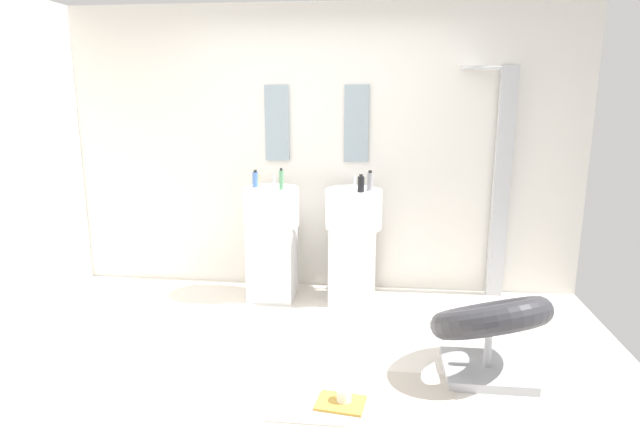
% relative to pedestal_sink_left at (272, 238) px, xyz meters
% --- Properties ---
extents(ground_plane, '(4.80, 3.60, 0.04)m').
position_rel_pedestal_sink_left_xyz_m(ground_plane, '(0.36, -1.25, -0.57)').
color(ground_plane, silver).
extents(rear_partition, '(4.80, 0.10, 2.60)m').
position_rel_pedestal_sink_left_xyz_m(rear_partition, '(0.36, 0.40, 0.75)').
color(rear_partition, silver).
rests_on(rear_partition, ground_plane).
extents(pedestal_sink_left, '(0.49, 0.49, 1.11)m').
position_rel_pedestal_sink_left_xyz_m(pedestal_sink_left, '(0.00, 0.00, 0.00)').
color(pedestal_sink_left, white).
rests_on(pedestal_sink_left, ground_plane).
extents(pedestal_sink_right, '(0.49, 0.49, 1.11)m').
position_rel_pedestal_sink_left_xyz_m(pedestal_sink_right, '(0.73, 0.00, 0.00)').
color(pedestal_sink_right, white).
rests_on(pedestal_sink_right, ground_plane).
extents(vanity_mirror_left, '(0.22, 0.03, 0.68)m').
position_rel_pedestal_sink_left_xyz_m(vanity_mirror_left, '(0.00, 0.33, 1.00)').
color(vanity_mirror_left, '#8C9EA8').
extents(vanity_mirror_right, '(0.22, 0.03, 0.68)m').
position_rel_pedestal_sink_left_xyz_m(vanity_mirror_right, '(0.73, 0.33, 1.00)').
color(vanity_mirror_right, '#8C9EA8').
extents(shower_column, '(0.49, 0.24, 2.05)m').
position_rel_pedestal_sink_left_xyz_m(shower_column, '(2.00, 0.28, 0.53)').
color(shower_column, '#B7BABF').
rests_on(shower_column, ground_plane).
extents(lounge_chair, '(1.07, 1.07, 0.65)m').
position_rel_pedestal_sink_left_xyz_m(lounge_chair, '(1.68, -1.20, -0.20)').
color(lounge_chair, '#B7BABF').
rests_on(lounge_chair, ground_plane).
extents(area_rug, '(1.10, 0.63, 0.01)m').
position_rel_pedestal_sink_left_xyz_m(area_rug, '(0.89, -1.57, -0.55)').
color(area_rug, beige).
rests_on(area_rug, ground_plane).
extents(magazine_ochre, '(0.31, 0.24, 0.02)m').
position_rel_pedestal_sink_left_xyz_m(magazine_ochre, '(0.75, -1.68, -0.54)').
color(magazine_ochre, gold).
rests_on(magazine_ochre, area_rug).
extents(coffee_mug, '(0.09, 0.09, 0.09)m').
position_rel_pedestal_sink_left_xyz_m(coffee_mug, '(0.77, -1.66, -0.50)').
color(coffee_mug, white).
rests_on(coffee_mug, area_rug).
extents(soap_bottle_blue, '(0.05, 0.05, 0.15)m').
position_rel_pedestal_sink_left_xyz_m(soap_bottle_blue, '(-0.14, 0.02, 0.53)').
color(soap_bottle_blue, '#4C72B7').
rests_on(soap_bottle_blue, pedestal_sink_left).
extents(soap_bottle_grey, '(0.06, 0.06, 0.17)m').
position_rel_pedestal_sink_left_xyz_m(soap_bottle_grey, '(0.86, -0.02, 0.53)').
color(soap_bottle_grey, '#99999E').
rests_on(soap_bottle_grey, pedestal_sink_right).
extents(soap_bottle_amber, '(0.04, 0.04, 0.13)m').
position_rel_pedestal_sink_left_xyz_m(soap_bottle_amber, '(-0.13, 0.05, 0.51)').
color(soap_bottle_amber, '#C68C38').
rests_on(soap_bottle_amber, pedestal_sink_left).
extents(soap_bottle_black, '(0.06, 0.06, 0.15)m').
position_rel_pedestal_sink_left_xyz_m(soap_bottle_black, '(0.79, -0.11, 0.52)').
color(soap_bottle_black, black).
rests_on(soap_bottle_black, pedestal_sink_right).
extents(soap_bottle_green, '(0.04, 0.04, 0.19)m').
position_rel_pedestal_sink_left_xyz_m(soap_bottle_green, '(0.11, -0.07, 0.54)').
color(soap_bottle_green, '#59996B').
rests_on(soap_bottle_green, pedestal_sink_left).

